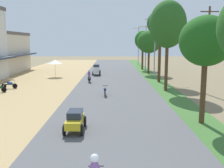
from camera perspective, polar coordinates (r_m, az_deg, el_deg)
The scene contains 15 objects.
parked_motorbike_seventh at distance 31.29m, azimuth -21.54°, elevation -0.02°, with size 1.80×0.54×0.94m.
vendor_umbrella at distance 39.75m, azimuth -12.38°, elevation 4.80°, with size 2.20×2.20×2.52m.
median_tree_second at distance 17.20m, azimuth 20.03°, elevation 8.75°, with size 3.29×3.29×6.81m.
median_tree_third at distance 28.13m, azimuth 12.24°, elevation 12.64°, with size 3.83×3.83×9.43m.
median_tree_fourth at distance 34.12m, azimuth 10.68°, elevation 12.87°, with size 3.43×3.43×9.14m.
median_tree_fifth at distance 42.90m, azimuth 8.22°, elevation 9.13°, with size 3.93×3.93×7.00m.
median_tree_sixth at distance 49.73m, azimuth 6.85°, elevation 9.52°, with size 3.05×3.05×7.28m.
streetlamp_near at distance 37.21m, azimuth 9.46°, elevation 8.61°, with size 3.16×0.20×8.48m.
streetlamp_mid at distance 46.91m, azimuth 7.50°, elevation 8.46°, with size 3.16×0.20×8.01m.
streetlamp_far at distance 59.56m, azimuth 5.92°, elevation 8.83°, with size 3.16×0.20×8.39m.
utility_pole_near at distance 27.73m, azimuth 20.32°, elevation 7.19°, with size 1.80×0.20×8.66m.
car_sedan_yellow at distance 15.45m, azimuth -8.05°, elevation -7.77°, with size 1.10×2.26×1.19m.
car_van_white at distance 40.95m, azimuth -3.37°, elevation 3.32°, with size 1.19×2.41×1.67m.
motorbike_ahead_third at distance 25.10m, azimuth -1.48°, elevation -1.47°, with size 0.54×1.80×0.94m.
motorbike_ahead_fourth at distance 33.58m, azimuth -4.96°, elevation 1.71°, with size 0.54×1.80×1.66m.
Camera 1 is at (-0.21, -5.60, 5.24)m, focal length 41.57 mm.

